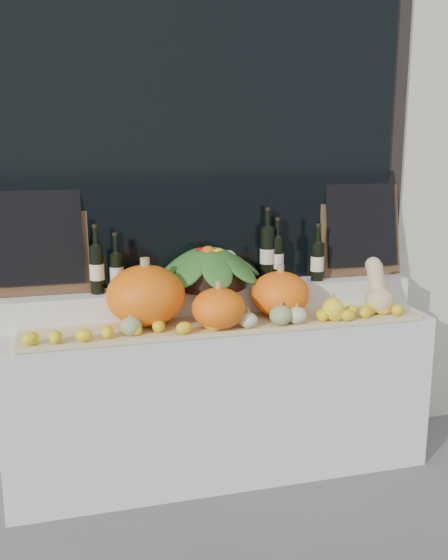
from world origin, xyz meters
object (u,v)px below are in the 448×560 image
(pumpkin_right, at_px, (280,294))
(butternut_squash, at_px, (378,291))
(wine_bottle_tall, at_px, (267,254))
(pumpkin_left, at_px, (146,295))
(produce_bowl, at_px, (209,266))

(pumpkin_right, xyz_separation_m, butternut_squash, (0.55, -0.07, -0.00))
(pumpkin_right, bearing_deg, wine_bottle_tall, 86.37)
(pumpkin_right, relative_size, butternut_squash, 1.06)
(pumpkin_left, xyz_separation_m, butternut_squash, (1.27, -0.09, -0.04))
(pumpkin_left, height_order, pumpkin_right, pumpkin_left)
(pumpkin_right, distance_m, produce_bowl, 0.42)
(butternut_squash, bearing_deg, wine_bottle_tall, 147.69)
(butternut_squash, bearing_deg, produce_bowl, 162.25)
(pumpkin_right, xyz_separation_m, wine_bottle_tall, (0.02, 0.27, 0.17))
(pumpkin_right, distance_m, wine_bottle_tall, 0.32)
(pumpkin_left, xyz_separation_m, wine_bottle_tall, (0.74, 0.24, 0.14))
(pumpkin_left, distance_m, butternut_squash, 1.27)
(butternut_squash, distance_m, produce_bowl, 0.94)
(pumpkin_left, bearing_deg, produce_bowl, 27.23)
(butternut_squash, height_order, wine_bottle_tall, wine_bottle_tall)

